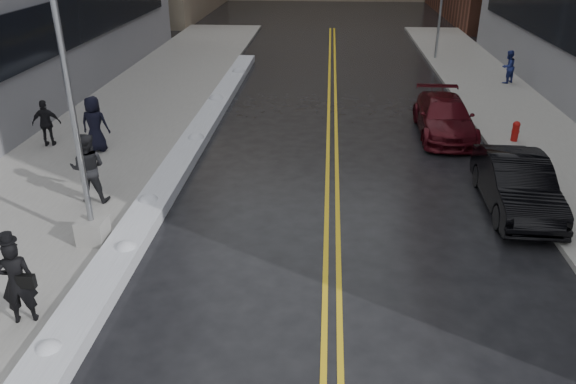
% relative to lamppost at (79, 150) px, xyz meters
% --- Properties ---
extents(ground, '(160.00, 160.00, 0.00)m').
position_rel_lamppost_xyz_m(ground, '(3.30, -2.00, -2.53)').
color(ground, black).
rests_on(ground, ground).
extents(sidewalk_west, '(5.50, 50.00, 0.15)m').
position_rel_lamppost_xyz_m(sidewalk_west, '(-2.45, 8.00, -2.46)').
color(sidewalk_west, gray).
rests_on(sidewalk_west, ground).
extents(sidewalk_east, '(4.00, 50.00, 0.15)m').
position_rel_lamppost_xyz_m(sidewalk_east, '(13.30, 8.00, -2.46)').
color(sidewalk_east, gray).
rests_on(sidewalk_east, ground).
extents(lane_line_left, '(0.12, 50.00, 0.01)m').
position_rel_lamppost_xyz_m(lane_line_left, '(5.65, 8.00, -2.53)').
color(lane_line_left, gold).
rests_on(lane_line_left, ground).
extents(lane_line_right, '(0.12, 50.00, 0.01)m').
position_rel_lamppost_xyz_m(lane_line_right, '(5.95, 8.00, -2.53)').
color(lane_line_right, gold).
rests_on(lane_line_right, ground).
extents(snow_ridge, '(0.90, 30.00, 0.34)m').
position_rel_lamppost_xyz_m(snow_ridge, '(0.85, 6.00, -2.36)').
color(snow_ridge, silver).
rests_on(snow_ridge, ground).
extents(lamppost, '(0.65, 0.65, 7.62)m').
position_rel_lamppost_xyz_m(lamppost, '(0.00, 0.00, 0.00)').
color(lamppost, gray).
rests_on(lamppost, sidewalk_west).
extents(fire_hydrant, '(0.26, 0.26, 0.73)m').
position_rel_lamppost_xyz_m(fire_hydrant, '(12.30, 8.00, -1.98)').
color(fire_hydrant, maroon).
rests_on(fire_hydrant, sidewalk_east).
extents(pedestrian_fedora, '(0.75, 0.61, 1.78)m').
position_rel_lamppost_xyz_m(pedestrian_fedora, '(-0.18, -3.04, -1.50)').
color(pedestrian_fedora, black).
rests_on(pedestrian_fedora, sidewalk_west).
extents(pedestrian_b, '(1.06, 0.88, 1.98)m').
position_rel_lamppost_xyz_m(pedestrian_b, '(-0.89, 2.18, -1.39)').
color(pedestrian_b, black).
rests_on(pedestrian_b, sidewalk_west).
extents(pedestrian_c, '(0.95, 0.64, 1.89)m').
position_rel_lamppost_xyz_m(pedestrian_c, '(-2.21, 6.01, -1.44)').
color(pedestrian_c, black).
rests_on(pedestrian_c, sidewalk_west).
extents(pedestrian_d, '(1.02, 0.59, 1.63)m').
position_rel_lamppost_xyz_m(pedestrian_d, '(-4.08, 6.37, -1.57)').
color(pedestrian_d, black).
rests_on(pedestrian_d, sidewalk_west).
extents(pedestrian_east, '(0.97, 0.94, 1.58)m').
position_rel_lamppost_xyz_m(pedestrian_east, '(14.28, 16.37, -1.60)').
color(pedestrian_east, navy).
rests_on(pedestrian_east, sidewalk_east).
extents(car_black, '(1.69, 4.55, 1.49)m').
position_rel_lamppost_xyz_m(car_black, '(10.80, 2.85, -1.79)').
color(car_black, black).
rests_on(car_black, ground).
extents(car_maroon, '(2.03, 4.81, 1.39)m').
position_rel_lamppost_xyz_m(car_maroon, '(9.94, 8.90, -1.84)').
color(car_maroon, '#3D0910').
rests_on(car_maroon, ground).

